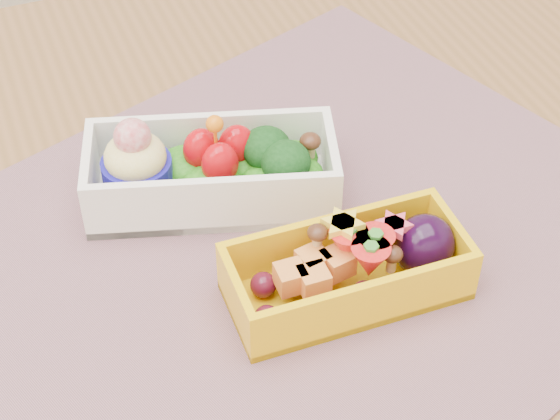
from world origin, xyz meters
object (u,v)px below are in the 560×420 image
object	(u,v)px
placemat	(272,259)
bento_white	(210,171)
table	(312,349)
bento_yellow	(352,269)

from	to	relation	value
placemat	bento_white	xyz separation A→B (m)	(-0.02, 0.07, 0.03)
table	bento_white	world-z (taller)	bento_white
placemat	bento_white	distance (m)	0.08
bento_white	bento_yellow	bearing A→B (deg)	-48.72
placemat	bento_yellow	world-z (taller)	bento_yellow
bento_white	bento_yellow	world-z (taller)	bento_white
bento_yellow	table	bearing A→B (deg)	102.59
table	placemat	world-z (taller)	placemat
table	bento_yellow	world-z (taller)	bento_yellow
bento_white	bento_yellow	size ratio (longest dim) A/B	1.24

